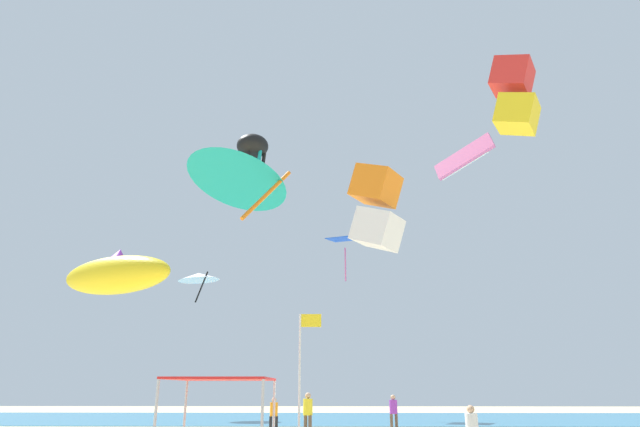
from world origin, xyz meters
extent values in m
cube|color=teal|center=(0.00, 25.85, 0.01)|extent=(110.00, 18.72, 0.03)
cylinder|color=#B2B2B7|center=(-4.06, 0.24, 1.14)|extent=(0.07, 0.07, 2.28)
cylinder|color=#B2B2B7|center=(-1.46, 0.24, 1.14)|extent=(0.07, 0.07, 2.28)
cube|color=red|center=(-2.76, -1.14, 2.31)|extent=(2.67, 2.82, 0.06)
cylinder|color=white|center=(4.44, 1.15, 1.03)|extent=(0.37, 0.37, 0.62)
sphere|color=tan|center=(4.44, 1.15, 1.46)|extent=(0.23, 0.23, 0.23)
cylinder|color=black|center=(-2.56, 12.33, 0.38)|extent=(0.15, 0.15, 0.75)
cylinder|color=black|center=(-2.85, 12.35, 0.38)|extent=(0.15, 0.15, 0.75)
cylinder|color=orange|center=(-2.71, 12.34, 1.08)|extent=(0.39, 0.39, 0.65)
sphere|color=tan|center=(-2.71, 12.34, 1.53)|extent=(0.25, 0.25, 0.25)
cylinder|color=brown|center=(-0.82, 10.79, 0.43)|extent=(0.17, 0.17, 0.86)
cylinder|color=brown|center=(-1.05, 11.04, 0.43)|extent=(0.17, 0.17, 0.86)
cylinder|color=yellow|center=(-0.93, 10.91, 1.23)|extent=(0.45, 0.45, 0.75)
sphere|color=tan|center=(-0.93, 10.91, 1.75)|extent=(0.28, 0.28, 0.28)
cylinder|color=brown|center=(3.62, 14.04, 0.40)|extent=(0.16, 0.16, 0.80)
cylinder|color=brown|center=(3.35, 13.89, 0.40)|extent=(0.16, 0.16, 0.80)
cylinder|color=purple|center=(3.48, 13.97, 1.15)|extent=(0.42, 0.42, 0.70)
sphere|color=tan|center=(3.48, 13.97, 1.63)|extent=(0.26, 0.26, 0.26)
cylinder|color=silver|center=(-0.64, -1.40, 2.00)|extent=(0.06, 0.06, 4.01)
cube|color=yellow|center=(-0.33, -1.40, 3.83)|extent=(0.55, 0.02, 0.35)
cube|color=red|center=(7.37, 2.12, 13.66)|extent=(2.08, 1.97, 1.54)
cube|color=yellow|center=(7.37, 2.12, 12.03)|extent=(2.08, 1.97, 1.54)
cone|color=white|center=(-10.16, 24.90, 10.44)|extent=(4.29, 4.28, 0.85)
cylinder|color=black|center=(-9.58, 23.65, 9.41)|extent=(0.85, 0.48, 2.43)
ellipsoid|color=black|center=(-4.33, 12.16, 15.59)|extent=(2.23, 2.23, 1.34)
cylinder|color=black|center=(-4.46, 11.61, 14.15)|extent=(0.25, 0.40, 2.07)
cylinder|color=teal|center=(-3.92, 11.77, 13.84)|extent=(0.40, 0.39, 2.69)
cylinder|color=black|center=(-3.79, 12.32, 13.53)|extent=(0.52, 0.30, 3.30)
cylinder|color=teal|center=(-4.20, 12.71, 14.15)|extent=(0.25, 0.40, 2.07)
cylinder|color=black|center=(-4.74, 12.55, 13.84)|extent=(0.40, 0.39, 2.69)
cylinder|color=teal|center=(-4.88, 12.00, 13.53)|extent=(0.52, 0.30, 3.30)
cube|color=blue|center=(1.37, 25.50, 13.62)|extent=(3.28, 3.27, 0.41)
cylinder|color=pink|center=(1.37, 25.50, 11.51)|extent=(0.15, 0.15, 2.72)
cube|color=pink|center=(12.10, 27.52, 21.67)|extent=(4.71, 3.97, 3.54)
cube|color=white|center=(12.10, 27.52, 20.89)|extent=(3.69, 2.74, 1.96)
ellipsoid|color=yellow|center=(-10.59, 10.04, 7.49)|extent=(6.92, 4.53, 2.22)
cone|color=purple|center=(-10.59, 10.04, 8.52)|extent=(1.29, 1.34, 0.84)
cube|color=orange|center=(1.98, 3.15, 9.53)|extent=(2.27, 2.15, 1.68)
cube|color=white|center=(1.98, 3.15, 7.77)|extent=(2.27, 2.15, 1.68)
cone|color=teal|center=(-3.54, 4.12, 10.48)|extent=(6.01, 6.01, 2.12)
cylinder|color=orange|center=(-2.22, 2.87, 9.12)|extent=(1.73, 1.81, 2.57)
camera|label=1|loc=(0.22, -16.24, 2.03)|focal=30.01mm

